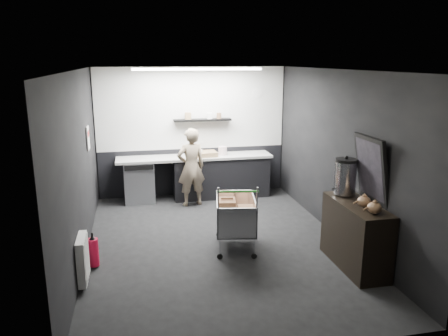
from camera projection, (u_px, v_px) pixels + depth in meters
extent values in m
plane|color=black|center=(217.00, 243.00, 6.95)|extent=(5.50, 5.50, 0.00)
plane|color=silver|center=(216.00, 70.00, 6.29)|extent=(5.50, 5.50, 0.00)
plane|color=black|center=(192.00, 132.00, 9.23)|extent=(5.50, 0.00, 5.50)
plane|color=black|center=(273.00, 228.00, 4.01)|extent=(5.50, 0.00, 5.50)
plane|color=black|center=(79.00, 168.00, 6.22)|extent=(0.00, 5.50, 5.50)
plane|color=black|center=(339.00, 155.00, 7.01)|extent=(0.00, 5.50, 5.50)
cube|color=silver|center=(192.00, 108.00, 9.09)|extent=(3.95, 0.02, 1.70)
cube|color=black|center=(193.00, 171.00, 9.42)|extent=(3.95, 0.02, 1.00)
cube|color=black|center=(202.00, 120.00, 9.08)|extent=(1.20, 0.22, 0.04)
cylinder|color=white|center=(257.00, 93.00, 9.28)|extent=(0.20, 0.03, 0.20)
cube|color=silver|center=(88.00, 138.00, 7.41)|extent=(0.02, 0.30, 0.40)
cube|color=red|center=(88.00, 134.00, 7.39)|extent=(0.02, 0.22, 0.10)
cube|color=white|center=(83.00, 259.00, 5.62)|extent=(0.10, 0.50, 0.60)
cube|color=white|center=(198.00, 69.00, 8.05)|extent=(2.40, 0.20, 0.04)
cube|color=black|center=(221.00, 177.00, 9.25)|extent=(2.00, 0.56, 0.85)
cube|color=#ABAAA6|center=(195.00, 157.00, 9.03)|extent=(3.20, 0.60, 0.05)
cube|color=#9EA0A5|center=(139.00, 181.00, 8.91)|extent=(0.60, 0.58, 0.85)
cube|color=black|center=(139.00, 168.00, 8.54)|extent=(0.56, 0.02, 0.10)
imported|color=#B8AB92|center=(191.00, 167.00, 8.60)|extent=(0.63, 0.47, 1.56)
cube|color=silver|center=(236.00, 227.00, 6.74)|extent=(0.73, 0.99, 0.02)
cube|color=silver|center=(218.00, 215.00, 6.62)|extent=(0.18, 0.89, 0.48)
cube|color=silver|center=(253.00, 212.00, 6.74)|extent=(0.18, 0.89, 0.48)
cube|color=silver|center=(243.00, 224.00, 6.26)|extent=(0.58, 0.12, 0.48)
cube|color=silver|center=(229.00, 204.00, 7.10)|extent=(0.58, 0.12, 0.48)
cylinder|color=silver|center=(225.00, 249.00, 6.33)|extent=(0.02, 0.02, 0.32)
cylinder|color=silver|center=(258.00, 246.00, 6.43)|extent=(0.02, 0.02, 0.32)
cylinder|color=silver|center=(215.00, 228.00, 7.11)|extent=(0.02, 0.02, 0.32)
cylinder|color=silver|center=(245.00, 225.00, 7.21)|extent=(0.02, 0.02, 0.32)
cylinder|color=green|center=(244.00, 191.00, 6.08)|extent=(0.58, 0.13, 0.03)
cube|color=brown|center=(226.00, 213.00, 6.76)|extent=(0.31, 0.36, 0.40)
cube|color=brown|center=(247.00, 218.00, 6.60)|extent=(0.28, 0.33, 0.36)
cylinder|color=black|center=(225.00, 257.00, 6.37)|extent=(0.09, 0.04, 0.08)
cylinder|color=black|center=(215.00, 236.00, 7.15)|extent=(0.09, 0.04, 0.08)
cylinder|color=black|center=(258.00, 254.00, 6.47)|extent=(0.09, 0.04, 0.08)
cylinder|color=black|center=(244.00, 233.00, 7.25)|extent=(0.09, 0.04, 0.08)
cube|color=black|center=(355.00, 235.00, 6.08)|extent=(0.46, 1.24, 0.93)
cylinder|color=silver|center=(345.00, 178.00, 6.30)|extent=(0.31, 0.31, 0.48)
cylinder|color=black|center=(346.00, 160.00, 6.24)|extent=(0.31, 0.31, 0.04)
sphere|color=black|center=(346.00, 157.00, 6.23)|extent=(0.05, 0.05, 0.05)
ellipsoid|color=brown|center=(364.00, 202.00, 5.80)|extent=(0.19, 0.19, 0.15)
ellipsoid|color=brown|center=(374.00, 208.00, 5.56)|extent=(0.19, 0.19, 0.15)
cube|color=black|center=(372.00, 169.00, 5.94)|extent=(0.21, 0.72, 0.92)
cube|color=black|center=(370.00, 169.00, 5.94)|extent=(0.15, 0.62, 0.80)
cylinder|color=red|center=(93.00, 252.00, 6.11)|extent=(0.15, 0.15, 0.40)
cone|color=black|center=(92.00, 237.00, 6.05)|extent=(0.10, 0.10, 0.06)
cylinder|color=black|center=(92.00, 235.00, 6.04)|extent=(0.03, 0.03, 0.06)
cube|color=olive|center=(205.00, 154.00, 9.01)|extent=(0.50, 0.39, 0.09)
cylinder|color=#F5D4D6|center=(223.00, 151.00, 9.12)|extent=(0.18, 0.18, 0.18)
cube|color=white|center=(198.00, 153.00, 8.97)|extent=(0.19, 0.17, 0.14)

